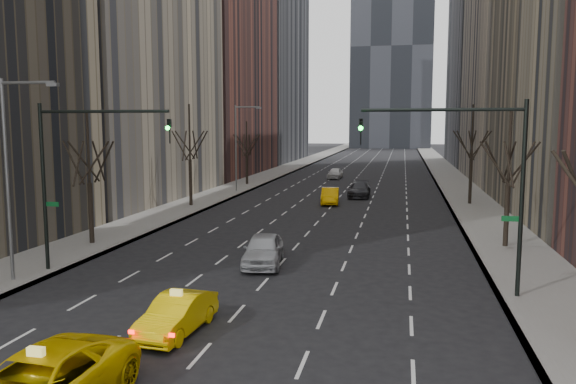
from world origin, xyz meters
The scene contains 18 objects.
sidewalk_left centered at (-12.25, 70.00, 0.07)m, with size 4.50×320.00×0.15m, color slate.
sidewalk_right centered at (12.25, 70.00, 0.07)m, with size 4.50×320.00×0.15m, color slate.
bld_left_far centered at (-21.50, 66.00, 22.00)m, with size 14.00×28.00×44.00m, color brown.
bld_left_deep centered at (-21.50, 96.00, 30.00)m, with size 14.00×30.00×60.00m, color #5E5E63.
tree_lw_b centered at (-12.00, 18.00, 3.72)m, with size 3.36×3.50×7.82m.
tree_lw_c centered at (-12.00, 34.00, 4.04)m, with size 3.36×3.50×8.74m.
tree_lw_d centered at (-12.00, 52.00, 3.56)m, with size 3.36×3.50×7.36m.
tree_rw_b centered at (12.00, 22.00, 3.72)m, with size 3.36×3.50×7.82m.
tree_rw_c centered at (12.00, 40.00, 4.04)m, with size 3.36×3.50×8.74m.
traffic_mast_left centered at (-9.11, 12.00, 5.49)m, with size 6.69×0.39×8.00m.
traffic_mast_right centered at (9.11, 12.00, 5.49)m, with size 6.69×0.39×8.00m.
streetlight_near centered at (-10.84, 10.00, 5.62)m, with size 2.83×0.22×9.00m.
streetlight_far centered at (-10.84, 45.00, 5.62)m, with size 2.83×0.22×9.00m.
taxi_sedan centered at (-1.44, 5.66, 0.66)m, with size 1.41×4.03×1.33m, color yellow.
silver_sedan_ahead centered at (-0.82, 15.43, 0.80)m, with size 1.89×4.71×1.60m, color #A1A3A8.
far_taxi centered at (-0.31, 38.23, 0.72)m, with size 1.52×4.37×1.44m, color #FFB305.
far_suv_grey centered at (1.91, 43.59, 0.73)m, with size 2.06×5.06×1.47m, color #2A2A2E.
far_car_white centered at (-2.69, 61.96, 0.72)m, with size 1.70×4.24×1.44m, color silver.
Camera 1 is at (6.05, -11.83, 7.16)m, focal length 35.00 mm.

